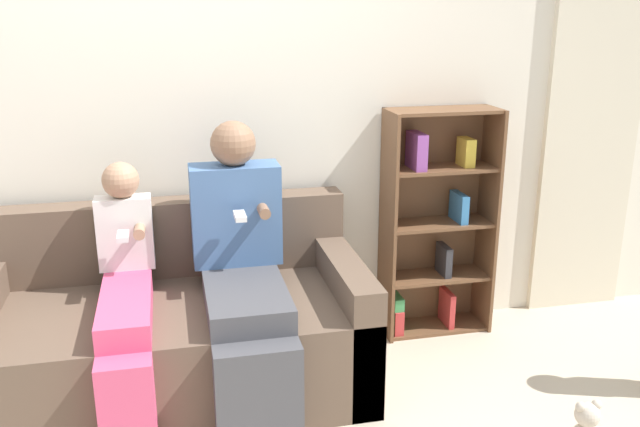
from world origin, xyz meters
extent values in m
cube|color=silver|center=(0.00, 1.04, 1.27)|extent=(10.00, 0.06, 2.55)
cube|color=beige|center=(2.28, 0.99, 1.07)|extent=(0.59, 0.04, 2.13)
cube|color=brown|center=(-0.13, 0.43, 0.23)|extent=(1.78, 0.74, 0.46)
cube|color=brown|center=(-0.13, 0.88, 0.42)|extent=(1.78, 0.17, 0.84)
cube|color=brown|center=(0.69, 0.43, 0.31)|extent=(0.15, 0.74, 0.62)
cube|color=#47474C|center=(0.20, 0.00, 0.23)|extent=(0.36, 0.12, 0.46)
cube|color=#47474C|center=(0.20, 0.33, 0.52)|extent=(0.36, 0.53, 0.11)
cube|color=#476B9E|center=(0.20, 0.69, 0.81)|extent=(0.42, 0.19, 0.48)
sphere|color=#8C664C|center=(0.20, 0.69, 1.15)|extent=(0.21, 0.21, 0.21)
cylinder|color=#8C664C|center=(0.32, 0.54, 0.86)|extent=(0.05, 0.10, 0.05)
cube|color=white|center=(0.20, 0.49, 0.86)|extent=(0.05, 0.12, 0.02)
cube|color=#DB4C75|center=(-0.32, 0.00, 0.23)|extent=(0.22, 0.12, 0.46)
cube|color=#DB4C75|center=(-0.32, 0.36, 0.52)|extent=(0.22, 0.61, 0.11)
cube|color=white|center=(-0.32, 0.72, 0.75)|extent=(0.25, 0.11, 0.35)
sphere|color=tan|center=(-0.32, 0.72, 1.00)|extent=(0.17, 0.17, 0.17)
cylinder|color=tan|center=(-0.25, 0.62, 0.78)|extent=(0.05, 0.10, 0.05)
cube|color=white|center=(-0.32, 0.57, 0.78)|extent=(0.05, 0.12, 0.02)
cube|color=brown|center=(1.03, 0.87, 0.63)|extent=(0.02, 0.26, 1.25)
cube|color=brown|center=(1.61, 0.87, 0.63)|extent=(0.02, 0.26, 1.25)
cube|color=brown|center=(1.32, 0.99, 0.63)|extent=(0.60, 0.02, 1.25)
cube|color=brown|center=(1.32, 0.87, 0.01)|extent=(0.56, 0.23, 0.02)
cube|color=brown|center=(1.32, 0.87, 0.32)|extent=(0.56, 0.23, 0.02)
cube|color=brown|center=(1.32, 0.87, 0.63)|extent=(0.56, 0.23, 0.02)
cube|color=brown|center=(1.32, 0.87, 0.93)|extent=(0.56, 0.23, 0.02)
cube|color=brown|center=(1.32, 0.87, 1.24)|extent=(0.56, 0.23, 0.02)
cube|color=teal|center=(1.43, 0.87, 0.71)|extent=(0.04, 0.17, 0.16)
cube|color=#333338|center=(1.36, 0.87, 0.41)|extent=(0.04, 0.15, 0.17)
cube|color=#429956|center=(1.09, 0.87, 0.12)|extent=(0.05, 0.17, 0.21)
cube|color=#C63838|center=(1.40, 0.87, 0.12)|extent=(0.03, 0.17, 0.20)
cube|color=#934CA3|center=(1.18, 0.87, 1.04)|extent=(0.06, 0.18, 0.19)
cube|color=gold|center=(1.46, 0.87, 1.02)|extent=(0.06, 0.13, 0.15)
cube|color=#C63838|center=(1.08, 0.87, 0.09)|extent=(0.05, 0.19, 0.14)
sphere|color=beige|center=(1.47, -0.37, 0.21)|extent=(0.10, 0.10, 0.10)
sphere|color=beige|center=(1.43, -0.37, 0.25)|extent=(0.04, 0.04, 0.04)
sphere|color=beige|center=(1.50, -0.37, 0.25)|extent=(0.04, 0.04, 0.04)
camera|label=1|loc=(-0.09, -2.41, 1.77)|focal=38.00mm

